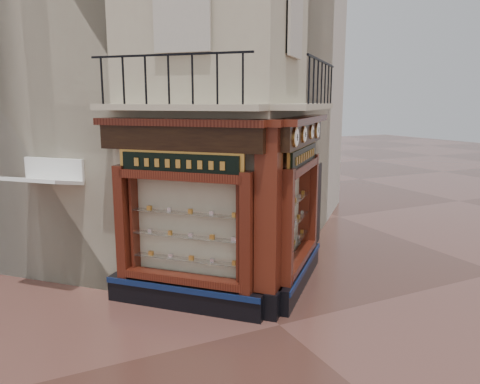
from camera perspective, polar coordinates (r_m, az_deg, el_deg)
ground at (r=9.56m, az=4.83°, el=-15.86°), size 80.00×80.00×0.00m
main_building at (r=14.26m, az=-8.15°, el=17.69°), size 11.31×11.31×12.00m
neighbour_left at (r=16.09m, az=-19.65°, el=14.62°), size 11.31×11.31×11.00m
neighbour_right at (r=17.40m, az=-2.68°, el=14.91°), size 11.31×11.31×11.00m
shopfront_left at (r=9.65m, az=-7.01°, el=-3.09°), size 2.86×2.86×3.98m
shopfront_right at (r=10.86m, az=7.15°, el=-1.50°), size 2.86×2.86×3.98m
corner_pilaster at (r=9.27m, az=3.44°, el=-3.80°), size 0.85×0.85×3.98m
balcony at (r=9.83m, az=0.73°, el=10.44°), size 5.94×2.97×1.03m
clock_a at (r=9.28m, az=6.80°, el=6.65°), size 0.32×0.32×0.40m
clock_b at (r=10.09m, az=7.81°, el=6.96°), size 0.29×0.29×0.35m
clock_c at (r=10.95m, az=8.71°, el=7.25°), size 0.26×0.26×0.32m
clock_d at (r=11.71m, az=9.41°, el=7.47°), size 0.33×0.33×0.41m
awning at (r=11.84m, az=-22.19°, el=-11.21°), size 1.80×1.80×0.26m
signboard_left at (r=9.37m, az=-7.38°, el=3.48°), size 1.97×1.97×0.53m
signboard_right at (r=10.66m, az=7.70°, el=4.37°), size 2.02×2.02×0.54m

